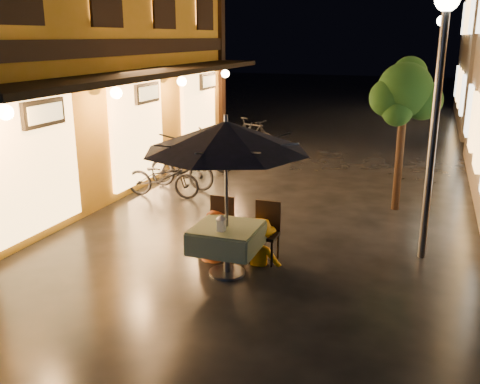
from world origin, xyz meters
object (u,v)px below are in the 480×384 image
at_px(person_orange, 214,212).
at_px(bicycle_0, 163,177).
at_px(table_lantern, 221,222).
at_px(cafe_table, 227,238).
at_px(streetlamp_near, 439,78).
at_px(patio_umbrella, 226,136).
at_px(person_yellow, 260,220).

height_order(person_orange, bicycle_0, person_orange).
distance_m(table_lantern, bicycle_0, 4.59).
xyz_separation_m(cafe_table, person_orange, (-0.44, 0.56, 0.20)).
bearing_deg(person_orange, bicycle_0, -33.05).
bearing_deg(streetlamp_near, patio_umbrella, -148.81).
bearing_deg(patio_umbrella, streetlamp_near, 31.19).
height_order(cafe_table, person_orange, person_orange).
relative_size(table_lantern, person_yellow, 0.17).
xyz_separation_m(streetlamp_near, cafe_table, (-2.81, -1.70, -2.33)).
distance_m(streetlamp_near, patio_umbrella, 3.38).
distance_m(cafe_table, table_lantern, 0.40).
height_order(person_orange, person_yellow, person_orange).
relative_size(cafe_table, person_orange, 0.63).
xyz_separation_m(patio_umbrella, table_lantern, (0.00, -0.22, -1.23)).
xyz_separation_m(streetlamp_near, bicycle_0, (-5.66, 1.66, -2.46)).
bearing_deg(person_yellow, streetlamp_near, -161.37).
bearing_deg(person_orange, person_yellow, -162.47).
height_order(streetlamp_near, cafe_table, streetlamp_near).
relative_size(patio_umbrella, bicycle_0, 1.42).
bearing_deg(streetlamp_near, bicycle_0, 163.69).
distance_m(streetlamp_near, bicycle_0, 6.39).
bearing_deg(person_yellow, bicycle_0, -47.12).
xyz_separation_m(patio_umbrella, person_yellow, (0.34, 0.57, -1.42)).
bearing_deg(table_lantern, person_yellow, 66.38).
distance_m(cafe_table, person_yellow, 0.68).
xyz_separation_m(patio_umbrella, bicycle_0, (-2.84, 3.36, -1.69)).
distance_m(person_orange, bicycle_0, 3.71).
bearing_deg(cafe_table, bicycle_0, 130.27).
relative_size(streetlamp_near, person_yellow, 2.92).
bearing_deg(table_lantern, bicycle_0, 128.51).
relative_size(cafe_table, person_yellow, 0.68).
distance_m(patio_umbrella, bicycle_0, 4.71).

